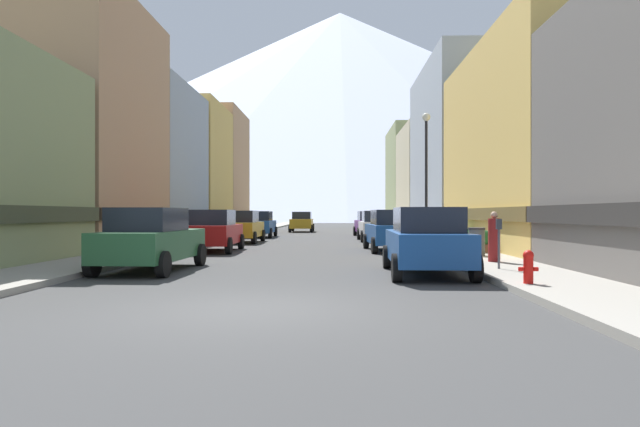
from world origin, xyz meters
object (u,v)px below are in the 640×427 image
(car_left_2, at_px, (242,227))
(car_right_0, at_px, (426,241))
(parking_meter_near, at_px, (499,236))
(trash_bin_right, at_px, (477,241))
(potted_plant_0, at_px, (162,235))
(streetlamp_right, at_px, (426,159))
(car_right_1, at_px, (391,230))
(potted_plant_2, at_px, (483,241))
(pedestrian_0, at_px, (494,239))
(fire_hydrant_near, at_px, (528,266))
(car_left_0, at_px, (151,239))
(car_driving_0, at_px, (302,222))
(potted_plant_1, at_px, (461,234))
(car_right_3, at_px, (370,224))
(car_right_2, at_px, (376,226))
(car_left_1, at_px, (214,230))
(car_left_3, at_px, (259,224))

(car_left_2, distance_m, car_right_0, 17.45)
(parking_meter_near, xyz_separation_m, trash_bin_right, (0.60, 4.64, -0.37))
(potted_plant_0, height_order, streetlamp_right, streetlamp_right)
(car_right_1, bearing_deg, car_left_2, 139.47)
(parking_meter_near, distance_m, potted_plant_2, 6.35)
(car_left_2, height_order, streetlamp_right, streetlamp_right)
(pedestrian_0, bearing_deg, fire_hydrant_near, -98.63)
(car_left_0, distance_m, car_left_2, 14.97)
(car_driving_0, bearing_deg, pedestrian_0, -76.01)
(car_right_0, relative_size, car_right_1, 0.99)
(fire_hydrant_near, bearing_deg, potted_plant_2, 80.55)
(potted_plant_1, bearing_deg, car_driving_0, 109.88)
(car_left_0, relative_size, potted_plant_0, 5.46)
(parking_meter_near, height_order, potted_plant_2, parking_meter_near)
(potted_plant_0, bearing_deg, car_left_2, 51.11)
(potted_plant_2, distance_m, streetlamp_right, 4.86)
(car_right_0, distance_m, pedestrian_0, 3.41)
(car_right_3, xyz_separation_m, pedestrian_0, (2.45, -21.64, -0.05))
(fire_hydrant_near, relative_size, potted_plant_2, 0.82)
(trash_bin_right, height_order, potted_plant_2, trash_bin_right)
(car_left_2, distance_m, car_right_3, 11.26)
(car_driving_0, xyz_separation_m, streetlamp_right, (6.95, -24.41, 3.09))
(parking_meter_near, distance_m, potted_plant_1, 9.99)
(car_right_2, height_order, trash_bin_right, car_right_2)
(car_right_0, height_order, streetlamp_right, streetlamp_right)
(car_right_1, relative_size, car_right_3, 1.00)
(car_right_1, distance_m, potted_plant_0, 11.10)
(car_driving_0, xyz_separation_m, trash_bin_right, (7.95, -29.05, -0.26))
(car_left_1, height_order, fire_hydrant_near, car_left_1)
(car_left_0, relative_size, potted_plant_1, 4.53)
(car_right_0, height_order, car_right_3, same)
(car_left_2, xyz_separation_m, pedestrian_0, (10.05, -13.34, -0.05))
(car_left_1, bearing_deg, potted_plant_1, 7.82)
(car_right_3, bearing_deg, car_left_2, -132.49)
(potted_plant_0, bearing_deg, pedestrian_0, -35.28)
(car_right_1, height_order, pedestrian_0, car_right_1)
(car_left_3, height_order, car_right_2, same)
(parking_meter_near, distance_m, potted_plant_0, 17.21)
(parking_meter_near, bearing_deg, potted_plant_0, 137.83)
(car_left_3, bearing_deg, streetlamp_right, -55.21)
(car_left_2, bearing_deg, streetlamp_right, -34.29)
(car_left_2, bearing_deg, fire_hydrant_near, -63.57)
(car_driving_0, height_order, trash_bin_right, car_driving_0)
(pedestrian_0, bearing_deg, car_left_3, 116.37)
(car_driving_0, bearing_deg, car_left_1, -94.97)
(trash_bin_right, height_order, streetlamp_right, streetlamp_right)
(car_right_0, bearing_deg, car_left_0, 174.43)
(potted_plant_2, bearing_deg, car_left_2, 139.27)
(potted_plant_1, relative_size, streetlamp_right, 0.17)
(car_left_2, distance_m, car_right_2, 7.90)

